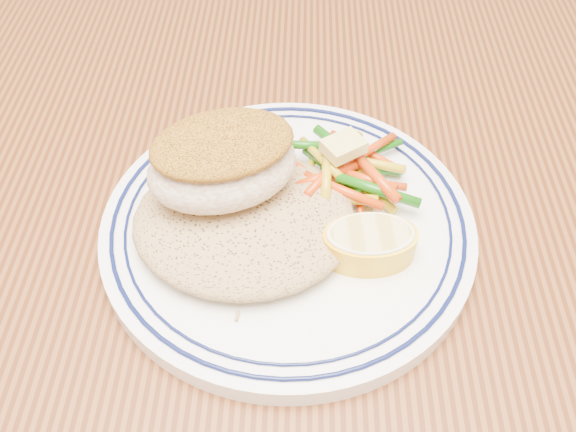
{
  "coord_description": "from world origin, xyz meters",
  "views": [
    {
      "loc": [
        0.06,
        -0.34,
        1.11
      ],
      "look_at": [
        0.05,
        -0.04,
        0.77
      ],
      "focal_mm": 40.0,
      "sensor_mm": 36.0,
      "label": 1
    }
  ],
  "objects_px": {
    "dining_table": "(234,266)",
    "lemon_wedge": "(369,243)",
    "rice_pilaf": "(244,217)",
    "vegetable_pile": "(344,174)",
    "plate": "(288,226)",
    "fish_fillet": "(222,161)"
  },
  "relations": [
    {
      "from": "plate",
      "to": "rice_pilaf",
      "type": "relative_size",
      "value": 1.73
    },
    {
      "from": "fish_fillet",
      "to": "vegetable_pile",
      "type": "height_order",
      "value": "fish_fillet"
    },
    {
      "from": "rice_pilaf",
      "to": "vegetable_pile",
      "type": "height_order",
      "value": "rice_pilaf"
    },
    {
      "from": "fish_fillet",
      "to": "lemon_wedge",
      "type": "bearing_deg",
      "value": -21.2
    },
    {
      "from": "rice_pilaf",
      "to": "dining_table",
      "type": "bearing_deg",
      "value": 109.98
    },
    {
      "from": "plate",
      "to": "rice_pilaf",
      "type": "bearing_deg",
      "value": -160.77
    },
    {
      "from": "fish_fillet",
      "to": "rice_pilaf",
      "type": "bearing_deg",
      "value": -53.09
    },
    {
      "from": "rice_pilaf",
      "to": "lemon_wedge",
      "type": "distance_m",
      "value": 0.09
    },
    {
      "from": "plate",
      "to": "lemon_wedge",
      "type": "relative_size",
      "value": 4.03
    },
    {
      "from": "vegetable_pile",
      "to": "lemon_wedge",
      "type": "bearing_deg",
      "value": -76.98
    },
    {
      "from": "fish_fillet",
      "to": "lemon_wedge",
      "type": "height_order",
      "value": "fish_fillet"
    },
    {
      "from": "rice_pilaf",
      "to": "plate",
      "type": "bearing_deg",
      "value": 19.23
    },
    {
      "from": "vegetable_pile",
      "to": "dining_table",
      "type": "bearing_deg",
      "value": 174.78
    },
    {
      "from": "rice_pilaf",
      "to": "fish_fillet",
      "type": "relative_size",
      "value": 1.27
    },
    {
      "from": "dining_table",
      "to": "lemon_wedge",
      "type": "height_order",
      "value": "lemon_wedge"
    },
    {
      "from": "dining_table",
      "to": "fish_fillet",
      "type": "relative_size",
      "value": 12.36
    },
    {
      "from": "lemon_wedge",
      "to": "vegetable_pile",
      "type": "bearing_deg",
      "value": 103.02
    },
    {
      "from": "rice_pilaf",
      "to": "vegetable_pile",
      "type": "xyz_separation_m",
      "value": [
        0.07,
        0.04,
        -0.0
      ]
    },
    {
      "from": "vegetable_pile",
      "to": "plate",
      "type": "bearing_deg",
      "value": -139.32
    },
    {
      "from": "rice_pilaf",
      "to": "fish_fillet",
      "type": "height_order",
      "value": "fish_fillet"
    },
    {
      "from": "rice_pilaf",
      "to": "fish_fillet",
      "type": "xyz_separation_m",
      "value": [
        -0.01,
        0.02,
        0.03
      ]
    },
    {
      "from": "plate",
      "to": "fish_fillet",
      "type": "distance_m",
      "value": 0.07
    }
  ]
}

